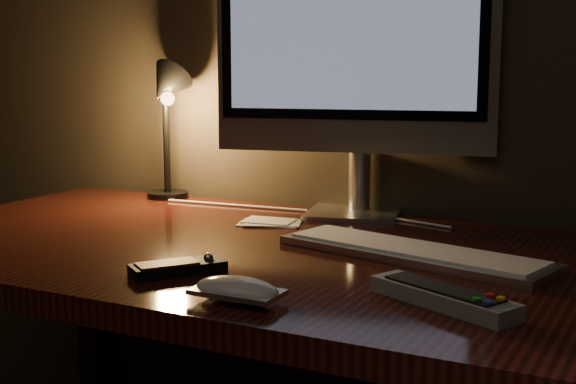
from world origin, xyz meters
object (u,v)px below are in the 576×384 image
at_px(desk_lamp, 166,106).
at_px(tv_remote, 443,296).
at_px(desk, 325,315).
at_px(keyboard, 413,252).
at_px(mouse, 237,293).
at_px(media_remote, 178,267).
at_px(monitor, 354,42).

bearing_deg(desk_lamp, tv_remote, -50.76).
height_order(desk, keyboard, keyboard).
xyz_separation_m(mouse, media_remote, (-0.15, 0.08, -0.00)).
height_order(monitor, mouse, monitor).
relative_size(desk, tv_remote, 7.39).
height_order(media_remote, desk_lamp, desk_lamp).
height_order(tv_remote, desk_lamp, desk_lamp).
bearing_deg(monitor, keyboard, -64.71).
bearing_deg(keyboard, mouse, -97.12).
height_order(monitor, keyboard, monitor).
xyz_separation_m(desk, media_remote, (-0.11, -0.29, 0.14)).
relative_size(desk, mouse, 13.34).
distance_m(desk, keyboard, 0.22).
relative_size(desk, media_remote, 11.18).
bearing_deg(media_remote, desk_lamp, 72.98).
relative_size(desk, keyboard, 3.49).
distance_m(monitor, mouse, 0.72).
relative_size(keyboard, mouse, 3.83).
height_order(keyboard, desk_lamp, desk_lamp).
relative_size(monitor, keyboard, 1.29).
height_order(desk, monitor, monitor).
xyz_separation_m(keyboard, media_remote, (-0.28, -0.26, 0.00)).
xyz_separation_m(desk, mouse, (0.04, -0.37, 0.14)).
bearing_deg(desk_lamp, desk, -43.77).
bearing_deg(desk, mouse, -83.52).
bearing_deg(keyboard, media_remote, -123.60).
xyz_separation_m(media_remote, desk_lamp, (-0.39, 0.52, 0.20)).
xyz_separation_m(keyboard, tv_remote, (0.12, -0.23, 0.00)).
bearing_deg(desk_lamp, monitor, -15.81).
bearing_deg(media_remote, desk, 15.13).
height_order(media_remote, tv_remote, tv_remote).
relative_size(mouse, tv_remote, 0.55).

